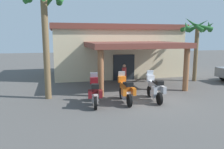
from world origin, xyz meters
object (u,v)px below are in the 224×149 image
pedestrian (124,74)px  palm_tree_near_portico (197,32)px  motorcycle_maroon (95,92)px  palm_tree_roadside (44,16)px  motel_building (115,50)px  motorcycle_orange (126,90)px  motorcycle_silver (155,89)px

pedestrian → palm_tree_near_portico: size_ratio=0.32×
motorcycle_maroon → palm_tree_roadside: bearing=59.2°
motorcycle_maroon → palm_tree_roadside: size_ratio=0.34×
pedestrian → palm_tree_roadside: (-5.12, -1.98, 3.73)m
pedestrian → motel_building: bearing=126.6°
motorcycle_orange → palm_tree_roadside: palm_tree_roadside is taller
motorcycle_maroon → motorcycle_silver: same height
motorcycle_orange → palm_tree_near_portico: (7.12, 4.55, 3.19)m
palm_tree_near_portico → palm_tree_roadside: size_ratio=0.79×
motorcycle_maroon → pedestrian: bearing=-29.1°
pedestrian → palm_tree_near_portico: bearing=50.3°
motorcycle_orange → palm_tree_roadside: bearing=67.5°
palm_tree_near_portico → palm_tree_roadside: bearing=-166.1°
motorcycle_silver → palm_tree_roadside: palm_tree_roadside is taller
motorcycle_maroon → motorcycle_orange: bearing=-81.9°
motorcycle_orange → pedestrian: bearing=-14.0°
motel_building → motorcycle_silver: size_ratio=5.31×
motorcycle_silver → motorcycle_maroon: bearing=94.2°
motorcycle_maroon → pedestrian: pedestrian is taller
palm_tree_near_portico → motorcycle_maroon: bearing=-152.4°
motel_building → pedestrian: motel_building is taller
motel_building → motorcycle_orange: (-1.56, -9.09, -1.63)m
motorcycle_silver → palm_tree_near_portico: (5.43, 4.55, 3.19)m
motorcycle_silver → palm_tree_near_portico: 7.77m
motel_building → pedestrian: bearing=-98.0°
pedestrian → motorcycle_orange: bearing=-61.6°
pedestrian → palm_tree_roadside: bearing=-116.0°
motorcycle_maroon → motorcycle_silver: bearing=-83.1°
palm_tree_roadside → motorcycle_maroon: bearing=-36.6°
motorcycle_maroon → palm_tree_near_portico: bearing=-56.6°
motorcycle_silver → palm_tree_roadside: 7.28m
palm_tree_roadside → motorcycle_silver: bearing=-16.8°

